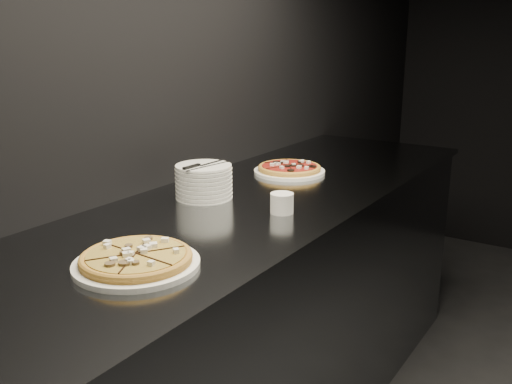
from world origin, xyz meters
The scene contains 7 objects.
wall_left centered at (-2.50, 0.00, 1.40)m, with size 0.02×5.00×2.80m, color black.
counter centered at (-2.13, 0.00, 0.46)m, with size 0.74×2.44×0.92m.
pizza_mushroom centered at (-2.04, -0.70, 0.94)m, with size 0.31×0.31×0.04m.
pizza_tomato centered at (-2.21, 0.33, 0.94)m, with size 0.29×0.29×0.03m.
plate_stack centered at (-2.28, -0.13, 0.98)m, with size 0.19×0.19×0.12m.
cutlery centered at (-2.27, -0.15, 1.04)m, with size 0.08×0.20×0.01m.
ramekin centered at (-1.96, -0.14, 0.95)m, with size 0.07×0.07×0.06m.
Camera 1 is at (-1.08, -1.62, 1.48)m, focal length 40.00 mm.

